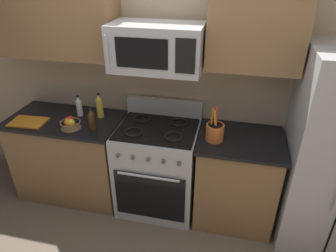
{
  "coord_description": "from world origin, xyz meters",
  "views": [
    {
      "loc": [
        0.64,
        -1.7,
        2.32
      ],
      "look_at": [
        0.13,
        0.54,
        1.03
      ],
      "focal_mm": 32.5,
      "sensor_mm": 36.0,
      "label": 1
    }
  ],
  "objects_px": {
    "cutting_board": "(28,122)",
    "bottle_vinegar": "(79,106)",
    "microwave": "(157,47)",
    "bottle_oil": "(100,106)",
    "range_oven": "(158,167)",
    "bottle_soy": "(92,120)",
    "utensil_crock": "(215,132)",
    "fruit_basket": "(70,123)"
  },
  "relations": [
    {
      "from": "utensil_crock",
      "to": "bottle_soy",
      "type": "distance_m",
      "value": 1.12
    },
    {
      "from": "range_oven",
      "to": "bottle_soy",
      "type": "relative_size",
      "value": 4.88
    },
    {
      "from": "microwave",
      "to": "utensil_crock",
      "type": "relative_size",
      "value": 2.38
    },
    {
      "from": "cutting_board",
      "to": "range_oven",
      "type": "bearing_deg",
      "value": 6.98
    },
    {
      "from": "microwave",
      "to": "utensil_crock",
      "type": "height_order",
      "value": "microwave"
    },
    {
      "from": "cutting_board",
      "to": "bottle_vinegar",
      "type": "bearing_deg",
      "value": 31.67
    },
    {
      "from": "bottle_vinegar",
      "to": "bottle_soy",
      "type": "bearing_deg",
      "value": -44.14
    },
    {
      "from": "microwave",
      "to": "bottle_oil",
      "type": "distance_m",
      "value": 0.9
    },
    {
      "from": "fruit_basket",
      "to": "bottle_vinegar",
      "type": "relative_size",
      "value": 0.9
    },
    {
      "from": "utensil_crock",
      "to": "bottle_vinegar",
      "type": "xyz_separation_m",
      "value": [
        -1.37,
        0.18,
        0.02
      ]
    },
    {
      "from": "microwave",
      "to": "utensil_crock",
      "type": "distance_m",
      "value": 0.87
    },
    {
      "from": "cutting_board",
      "to": "bottle_vinegar",
      "type": "height_order",
      "value": "bottle_vinegar"
    },
    {
      "from": "bottle_vinegar",
      "to": "fruit_basket",
      "type": "bearing_deg",
      "value": -83.07
    },
    {
      "from": "fruit_basket",
      "to": "utensil_crock",
      "type": "bearing_deg",
      "value": 3.33
    },
    {
      "from": "bottle_vinegar",
      "to": "bottle_soy",
      "type": "xyz_separation_m",
      "value": [
        0.25,
        -0.24,
        0.0
      ]
    },
    {
      "from": "cutting_board",
      "to": "bottle_vinegar",
      "type": "relative_size",
      "value": 1.56
    },
    {
      "from": "range_oven",
      "to": "microwave",
      "type": "distance_m",
      "value": 1.19
    },
    {
      "from": "cutting_board",
      "to": "bottle_vinegar",
      "type": "xyz_separation_m",
      "value": [
        0.42,
        0.26,
        0.09
      ]
    },
    {
      "from": "bottle_oil",
      "to": "bottle_soy",
      "type": "relative_size",
      "value": 1.13
    },
    {
      "from": "range_oven",
      "to": "bottle_vinegar",
      "type": "xyz_separation_m",
      "value": [
        -0.83,
        0.1,
        0.54
      ]
    },
    {
      "from": "utensil_crock",
      "to": "bottle_vinegar",
      "type": "distance_m",
      "value": 1.38
    },
    {
      "from": "fruit_basket",
      "to": "bottle_oil",
      "type": "distance_m",
      "value": 0.33
    },
    {
      "from": "microwave",
      "to": "bottle_oil",
      "type": "relative_size",
      "value": 3.01
    },
    {
      "from": "microwave",
      "to": "fruit_basket",
      "type": "height_order",
      "value": "microwave"
    },
    {
      "from": "microwave",
      "to": "bottle_vinegar",
      "type": "bearing_deg",
      "value": 174.73
    },
    {
      "from": "bottle_oil",
      "to": "bottle_soy",
      "type": "distance_m",
      "value": 0.26
    },
    {
      "from": "bottle_vinegar",
      "to": "bottle_oil",
      "type": "distance_m",
      "value": 0.22
    },
    {
      "from": "bottle_oil",
      "to": "bottle_soy",
      "type": "xyz_separation_m",
      "value": [
        0.04,
        -0.26,
        -0.01
      ]
    },
    {
      "from": "range_oven",
      "to": "bottle_soy",
      "type": "xyz_separation_m",
      "value": [
        -0.58,
        -0.14,
        0.54
      ]
    },
    {
      "from": "fruit_basket",
      "to": "cutting_board",
      "type": "bearing_deg",
      "value": -179.49
    },
    {
      "from": "fruit_basket",
      "to": "range_oven",
      "type": "bearing_deg",
      "value": 10.53
    },
    {
      "from": "fruit_basket",
      "to": "cutting_board",
      "type": "relative_size",
      "value": 0.57
    },
    {
      "from": "range_oven",
      "to": "bottle_vinegar",
      "type": "relative_size",
      "value": 5.07
    },
    {
      "from": "microwave",
      "to": "bottle_oil",
      "type": "xyz_separation_m",
      "value": [
        -0.62,
        0.09,
        -0.64
      ]
    },
    {
      "from": "bottle_vinegar",
      "to": "bottle_oil",
      "type": "bearing_deg",
      "value": 3.74
    },
    {
      "from": "range_oven",
      "to": "fruit_basket",
      "type": "bearing_deg",
      "value": -169.47
    },
    {
      "from": "range_oven",
      "to": "microwave",
      "type": "xyz_separation_m",
      "value": [
        -0.0,
        0.03,
        1.19
      ]
    },
    {
      "from": "bottle_soy",
      "to": "bottle_vinegar",
      "type": "bearing_deg",
      "value": 135.86
    },
    {
      "from": "range_oven",
      "to": "bottle_oil",
      "type": "bearing_deg",
      "value": 169.13
    },
    {
      "from": "microwave",
      "to": "utensil_crock",
      "type": "bearing_deg",
      "value": -10.5
    },
    {
      "from": "bottle_vinegar",
      "to": "bottle_oil",
      "type": "xyz_separation_m",
      "value": [
        0.22,
        0.01,
        0.02
      ]
    },
    {
      "from": "range_oven",
      "to": "fruit_basket",
      "type": "xyz_separation_m",
      "value": [
        -0.8,
        -0.15,
        0.48
      ]
    }
  ]
}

